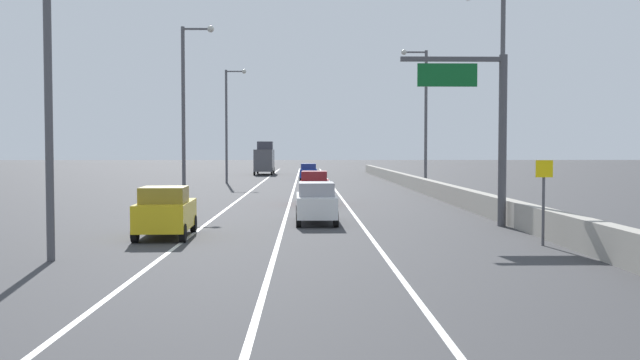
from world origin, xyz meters
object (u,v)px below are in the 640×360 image
lamp_post_right_third (423,111)px  lamp_post_left_near (55,46)px  lamp_post_left_mid (187,102)px  car_white_2 (316,202)px  box_truck (264,159)px  car_yellow_0 (166,212)px  lamp_post_right_second (498,89)px  lamp_post_left_far (229,119)px  overhead_sign_gantry (486,118)px  car_red_3 (315,188)px  speed_advisory_sign (544,196)px  car_blue_1 (309,172)px

lamp_post_right_third → lamp_post_left_near: bearing=-115.4°
lamp_post_left_mid → car_white_2: bearing=-59.7°
lamp_post_right_third → box_truck: size_ratio=1.36×
lamp_post_left_near → car_yellow_0: lamp_post_left_near is taller
lamp_post_right_second → lamp_post_left_far: bearing=116.5°
lamp_post_left_mid → lamp_post_left_far: (0.02, 24.99, 0.00)m
overhead_sign_gantry → lamp_post_left_mid: lamp_post_left_mid is taller
car_red_3 → lamp_post_left_mid: bearing=159.5°
box_truck → car_red_3: bearing=-83.4°
car_yellow_0 → car_white_2: car_yellow_0 is taller
overhead_sign_gantry → speed_advisory_sign: 6.99m
speed_advisory_sign → lamp_post_right_third: size_ratio=0.26×
car_blue_1 → lamp_post_left_far: bearing=-142.8°
lamp_post_left_far → car_yellow_0: bearing=-87.0°
lamp_post_left_far → car_red_3: (8.26, -28.09, -5.44)m
lamp_post_left_near → car_blue_1: size_ratio=2.44×
lamp_post_right_second → lamp_post_right_third: 20.83m
car_yellow_0 → car_blue_1: 50.62m
lamp_post_left_near → lamp_post_right_second: bearing=40.5°
car_yellow_0 → box_truck: (-0.16, 68.76, 1.08)m
lamp_post_left_mid → car_red_3: (8.27, -3.10, -5.44)m
lamp_post_right_second → car_yellow_0: lamp_post_right_second is taller
overhead_sign_gantry → car_blue_1: overhead_sign_gantry is taller
lamp_post_right_third → car_red_3: lamp_post_right_third is taller
lamp_post_left_far → box_truck: (2.16, 24.56, -4.41)m
lamp_post_right_second → car_red_3: lamp_post_right_second is taller
lamp_post_right_second → car_white_2: lamp_post_right_second is taller
overhead_sign_gantry → lamp_post_left_far: 43.50m
lamp_post_left_near → car_yellow_0: (2.09, 5.79, -5.49)m
car_yellow_0 → car_white_2: bearing=41.5°
lamp_post_left_mid → box_truck: 49.80m
speed_advisory_sign → car_blue_1: size_ratio=0.64×
lamp_post_right_third → lamp_post_left_near: size_ratio=1.00×
lamp_post_left_far → car_white_2: size_ratio=2.37×
lamp_post_right_second → car_yellow_0: 18.55m
lamp_post_left_near → car_blue_1: (7.82, 56.08, -5.54)m
lamp_post_left_far → lamp_post_left_near: bearing=-89.7°
lamp_post_left_far → car_yellow_0: 44.60m
lamp_post_left_mid → car_blue_1: bearing=75.5°
box_truck → car_white_2: bearing=-84.6°
lamp_post_right_third → car_white_2: size_ratio=2.37×
overhead_sign_gantry → box_truck: 66.56m
lamp_post_left_far → box_truck: 25.05m
car_white_2 → box_truck: box_truck is taller
lamp_post_left_mid → car_white_2: (8.19, -14.02, -5.52)m
car_white_2 → lamp_post_left_mid: bearing=120.3°
lamp_post_left_mid → box_truck: bearing=87.5°
lamp_post_left_mid → car_yellow_0: (2.33, -19.21, -5.49)m
lamp_post_left_far → speed_advisory_sign: bearing=-71.1°
car_blue_1 → car_yellow_0: bearing=-96.5°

